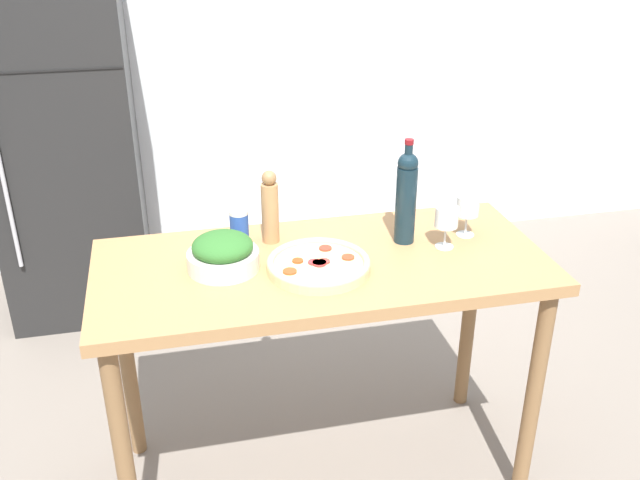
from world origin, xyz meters
name	(u,v)px	position (x,y,z in m)	size (l,w,h in m)	color
ground_plane	(322,469)	(0.00, 0.00, 0.00)	(14.00, 14.00, 0.00)	slate
wall_back	(241,31)	(0.00, 1.96, 1.30)	(6.40, 0.08, 2.60)	silver
refrigerator	(65,136)	(-0.94, 1.55, 0.90)	(0.67, 0.74, 1.81)	black
prep_counter	(322,291)	(0.00, 0.00, 0.78)	(1.48, 0.66, 0.90)	#A87A4C
wine_bottle	(406,195)	(0.31, 0.08, 1.07)	(0.07, 0.07, 0.36)	#142833
wine_glass_near	(447,219)	(0.43, 0.01, 1.00)	(0.08, 0.08, 0.15)	silver
wine_glass_far	(468,208)	(0.53, 0.08, 1.00)	(0.08, 0.08, 0.15)	silver
pepper_mill	(270,208)	(-0.14, 0.18, 1.02)	(0.06, 0.06, 0.26)	#AD7F51
salad_bowl	(223,253)	(-0.32, 0.02, 0.95)	(0.23, 0.23, 0.12)	silver
homemade_pizza	(319,264)	(-0.03, -0.06, 0.92)	(0.33, 0.33, 0.04)	#DBC189
salt_canister	(239,228)	(-0.25, 0.18, 0.96)	(0.06, 0.06, 0.13)	#284CA3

